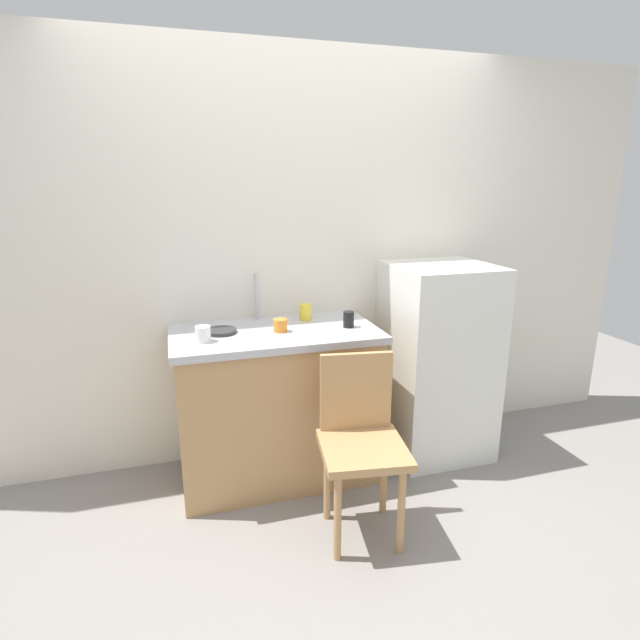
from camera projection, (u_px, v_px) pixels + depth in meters
ground_plane at (346, 534)px, 2.50m from camera, size 8.00×8.00×0.00m
back_wall at (295, 261)px, 3.10m from camera, size 4.80×0.10×2.45m
cabinet_base at (277, 407)px, 2.93m from camera, size 1.11×0.60×0.86m
countertop at (275, 333)px, 2.81m from camera, size 1.15×0.64×0.04m
faucet at (256, 297)px, 2.98m from camera, size 0.02×0.02×0.28m
refrigerator at (437, 360)px, 3.17m from camera, size 0.60×0.60×1.22m
chair at (361, 438)px, 2.43m from camera, size 0.45×0.45×0.89m
hotplate at (221, 331)px, 2.74m from camera, size 0.17×0.17×0.02m
cup_black at (349, 319)px, 2.84m from camera, size 0.06×0.06×0.09m
cup_white at (203, 334)px, 2.58m from camera, size 0.08×0.08×0.08m
cup_orange at (280, 325)px, 2.76m from camera, size 0.08×0.08×0.07m
cup_yellow at (305, 312)px, 3.00m from camera, size 0.07×0.07×0.09m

